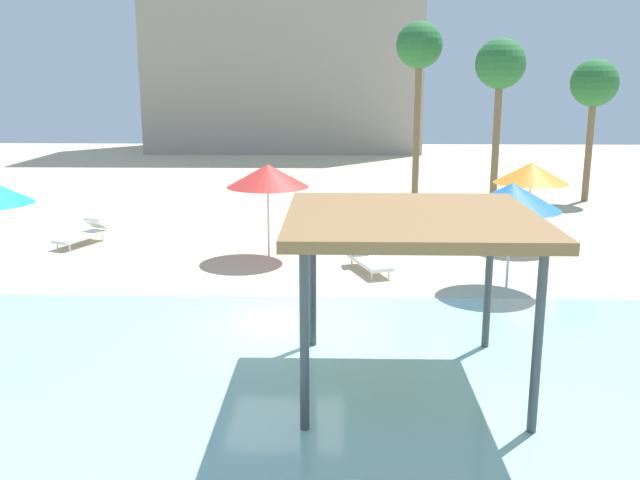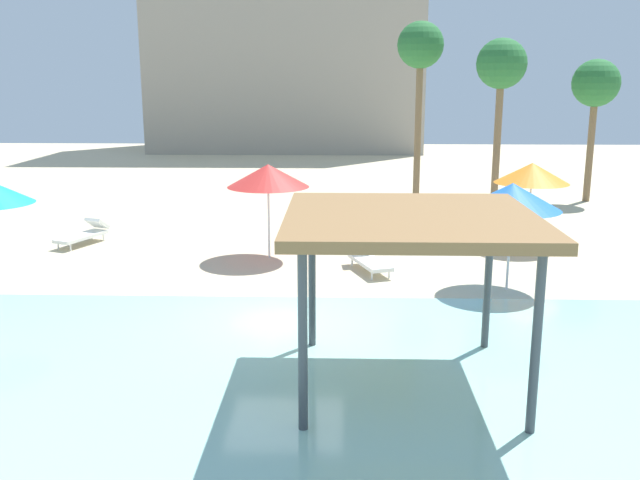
# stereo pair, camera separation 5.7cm
# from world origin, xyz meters

# --- Properties ---
(ground_plane) EXTENTS (80.00, 80.00, 0.00)m
(ground_plane) POSITION_xyz_m (0.00, 0.00, 0.00)
(ground_plane) COLOR beige
(lagoon_water) EXTENTS (44.00, 13.50, 0.04)m
(lagoon_water) POSITION_xyz_m (0.00, -5.25, 0.02)
(lagoon_water) COLOR #99D1C6
(lagoon_water) RESTS_ON ground
(shade_pavilion) EXTENTS (4.00, 4.00, 2.94)m
(shade_pavilion) POSITION_xyz_m (2.29, -3.12, 2.75)
(shade_pavilion) COLOR #42474C
(shade_pavilion) RESTS_ON ground
(beach_umbrella_blue_2) EXTENTS (2.32, 2.32, 2.63)m
(beach_umbrella_blue_2) POSITION_xyz_m (5.24, 2.36, 2.31)
(beach_umbrella_blue_2) COLOR silver
(beach_umbrella_blue_2) RESTS_ON ground
(beach_umbrella_orange_3) EXTENTS (2.22, 2.22, 2.57)m
(beach_umbrella_orange_3) POSITION_xyz_m (6.89, 6.84, 2.26)
(beach_umbrella_orange_3) COLOR silver
(beach_umbrella_orange_3) RESTS_ON ground
(beach_umbrella_red_4) EXTENTS (2.31, 2.31, 2.69)m
(beach_umbrella_red_4) POSITION_xyz_m (-0.87, 5.29, 2.37)
(beach_umbrella_red_4) COLOR silver
(beach_umbrella_red_4) RESTS_ON ground
(lounge_chair_1) EXTENTS (1.21, 1.99, 0.74)m
(lounge_chair_1) POSITION_xyz_m (1.91, 4.02, 0.33)
(lounge_chair_1) COLOR white
(lounge_chair_1) RESTS_ON ground
(lounge_chair_3) EXTENTS (1.27, 1.98, 0.74)m
(lounge_chair_3) POSITION_xyz_m (-6.76, 6.82, 0.33)
(lounge_chair_3) COLOR white
(lounge_chair_3) RESTS_ON ground
(palm_tree_0) EXTENTS (1.90, 1.90, 6.50)m
(palm_tree_0) POSITION_xyz_m (7.23, 13.28, 5.39)
(palm_tree_0) COLOR brown
(palm_tree_0) RESTS_ON ground
(palm_tree_1) EXTENTS (1.90, 1.90, 5.77)m
(palm_tree_1) POSITION_xyz_m (11.43, 14.99, 4.69)
(palm_tree_1) COLOR brown
(palm_tree_1) RESTS_ON ground
(palm_tree_3) EXTENTS (1.90, 1.90, 7.28)m
(palm_tree_3) POSITION_xyz_m (4.39, 15.46, 6.12)
(palm_tree_3) COLOR brown
(palm_tree_3) RESTS_ON ground
(hotel_block_0) EXTENTS (18.51, 8.56, 18.40)m
(hotel_block_0) POSITION_xyz_m (-2.61, 36.47, 9.20)
(hotel_block_0) COLOR #9E9384
(hotel_block_0) RESTS_ON ground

